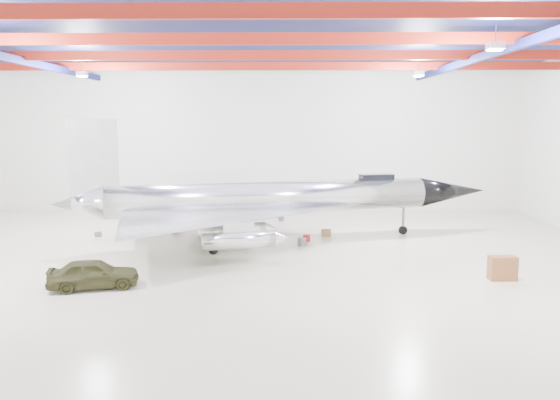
{
  "coord_description": "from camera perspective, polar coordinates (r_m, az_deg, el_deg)",
  "views": [
    {
      "loc": [
        2.27,
        -27.04,
        6.96
      ],
      "look_at": [
        1.86,
        2.0,
        2.7
      ],
      "focal_mm": 35.0,
      "sensor_mm": 36.0,
      "label": 1
    }
  ],
  "objects": [
    {
      "name": "floor",
      "position": [
        28.02,
        -3.89,
        -6.06
      ],
      "size": [
        40.0,
        40.0,
        0.0
      ],
      "primitive_type": "plane",
      "color": "beige",
      "rests_on": "ground"
    },
    {
      "name": "wall_back",
      "position": [
        42.13,
        -2.29,
        6.35
      ],
      "size": [
        40.0,
        0.0,
        40.0
      ],
      "primitive_type": "plane",
      "rotation": [
        1.57,
        0.0,
        0.0
      ],
      "color": "silver",
      "rests_on": "floor"
    },
    {
      "name": "ceiling",
      "position": [
        27.44,
        -4.12,
        16.8
      ],
      "size": [
        40.0,
        40.0,
        0.0
      ],
      "primitive_type": "plane",
      "rotation": [
        3.14,
        0.0,
        0.0
      ],
      "color": "#0A0F38",
      "rests_on": "wall_back"
    },
    {
      "name": "ceiling_structure",
      "position": [
        27.35,
        -4.11,
        15.39
      ],
      "size": [
        39.5,
        29.5,
        1.08
      ],
      "color": "maroon",
      "rests_on": "ceiling"
    },
    {
      "name": "jet_aircraft",
      "position": [
        31.3,
        -0.95,
        -0.21
      ],
      "size": [
        25.37,
        17.87,
        7.03
      ],
      "rotation": [
        0.0,
        0.0,
        0.25
      ],
      "color": "silver",
      "rests_on": "floor"
    },
    {
      "name": "jeep",
      "position": [
        24.21,
        -18.91,
        -7.29
      ],
      "size": [
        3.91,
        2.32,
        1.25
      ],
      "primitive_type": "imported",
      "rotation": [
        0.0,
        0.0,
        1.82
      ],
      "color": "#34331A",
      "rests_on": "floor"
    },
    {
      "name": "desk",
      "position": [
        25.99,
        22.23,
        -6.6
      ],
      "size": [
        1.19,
        0.63,
        1.07
      ],
      "primitive_type": "cube",
      "rotation": [
        0.0,
        0.0,
        0.04
      ],
      "color": "brown",
      "rests_on": "floor"
    },
    {
      "name": "crate_ply",
      "position": [
        32.73,
        -7.82,
        -3.65
      ],
      "size": [
        0.6,
        0.5,
        0.4
      ],
      "primitive_type": "cube",
      "rotation": [
        0.0,
        0.0,
        -0.08
      ],
      "color": "olive",
      "rests_on": "floor"
    },
    {
      "name": "toolbox_red",
      "position": [
        35.14,
        -10.82,
        -2.96
      ],
      "size": [
        0.56,
        0.51,
        0.32
      ],
      "primitive_type": "cube",
      "rotation": [
        0.0,
        0.0,
        0.39
      ],
      "color": "maroon",
      "rests_on": "floor"
    },
    {
      "name": "engine_drum",
      "position": [
        30.67,
        2.3,
        -4.36
      ],
      "size": [
        0.49,
        0.49,
        0.43
      ],
      "primitive_type": "cylinder",
      "rotation": [
        0.0,
        0.0,
        0.01
      ],
      "color": "#59595B",
      "rests_on": "floor"
    },
    {
      "name": "parts_bin",
      "position": [
        33.17,
        4.84,
        -3.44
      ],
      "size": [
        0.59,
        0.48,
        0.4
      ],
      "primitive_type": "cube",
      "rotation": [
        0.0,
        0.0,
        -0.04
      ],
      "color": "olive",
      "rests_on": "floor"
    },
    {
      "name": "crate_small",
      "position": [
        34.75,
        -18.48,
        -3.4
      ],
      "size": [
        0.5,
        0.46,
        0.29
      ],
      "primitive_type": "cube",
      "rotation": [
        0.0,
        0.0,
        0.37
      ],
      "color": "#59595B",
      "rests_on": "floor"
    },
    {
      "name": "tool_chest",
      "position": [
        31.69,
        2.79,
        -4.0
      ],
      "size": [
        0.52,
        0.52,
        0.38
      ],
      "primitive_type": "cylinder",
      "rotation": [
        0.0,
        0.0,
        0.28
      ],
      "color": "maroon",
      "rests_on": "floor"
    },
    {
      "name": "oil_barrel",
      "position": [
        34.7,
        -2.63,
        -2.94
      ],
      "size": [
        0.61,
        0.55,
        0.34
      ],
      "primitive_type": "cube",
      "rotation": [
        0.0,
        0.0,
        -0.4
      ],
      "color": "olive",
      "rests_on": "floor"
    },
    {
      "name": "spares_box",
      "position": [
        38.17,
        0.11,
        -1.88
      ],
      "size": [
        0.49,
        0.49,
        0.37
      ],
      "primitive_type": "cylinder",
      "rotation": [
        0.0,
        0.0,
        -0.24
      ],
      "color": "#59595B",
      "rests_on": "floor"
    }
  ]
}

